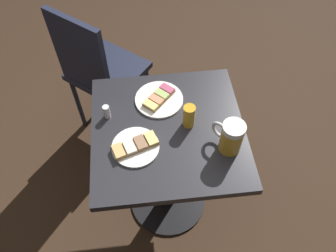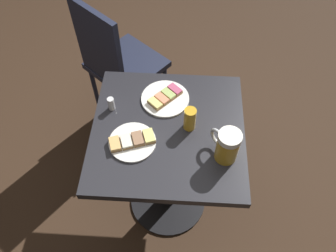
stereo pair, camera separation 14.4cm
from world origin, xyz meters
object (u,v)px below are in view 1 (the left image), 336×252
(beer_mug, at_px, (231,137))
(salt_shaker, at_px, (107,112))
(plate_near, at_px, (159,99))
(cafe_chair, at_px, (98,69))
(plate_far, at_px, (135,146))
(beer_glass_small, at_px, (189,116))

(beer_mug, xyz_separation_m, salt_shaker, (-0.22, -0.49, -0.04))
(plate_near, xyz_separation_m, salt_shaker, (0.07, -0.23, 0.02))
(cafe_chair, bearing_deg, plate_far, -34.70)
(beer_mug, height_order, salt_shaker, beer_mug)
(salt_shaker, relative_size, cafe_chair, 0.07)
(plate_far, bearing_deg, cafe_chair, -164.30)
(plate_near, height_order, plate_far, same)
(plate_far, relative_size, beer_glass_small, 1.79)
(plate_near, relative_size, beer_glass_small, 1.97)
(plate_near, distance_m, plate_far, 0.27)
(beer_glass_small, height_order, cafe_chair, cafe_chair)
(plate_far, bearing_deg, beer_mug, 83.98)
(plate_near, height_order, salt_shaker, salt_shaker)
(plate_far, xyz_separation_m, cafe_chair, (-0.67, -0.19, -0.20))
(plate_near, bearing_deg, salt_shaker, -73.99)
(plate_far, xyz_separation_m, salt_shaker, (-0.18, -0.11, 0.02))
(beer_mug, xyz_separation_m, cafe_chair, (-0.71, -0.57, -0.26))
(beer_glass_small, xyz_separation_m, salt_shaker, (-0.08, -0.34, -0.02))
(salt_shaker, height_order, cafe_chair, cafe_chair)
(plate_near, xyz_separation_m, beer_glass_small, (0.15, 0.11, 0.05))
(beer_mug, bearing_deg, salt_shaker, -113.80)
(plate_far, distance_m, cafe_chair, 0.72)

